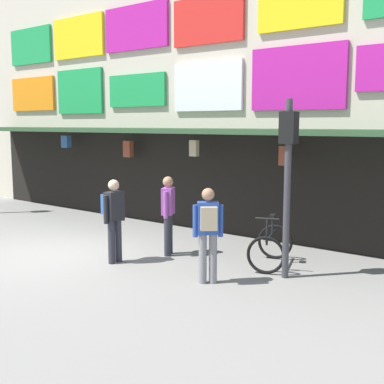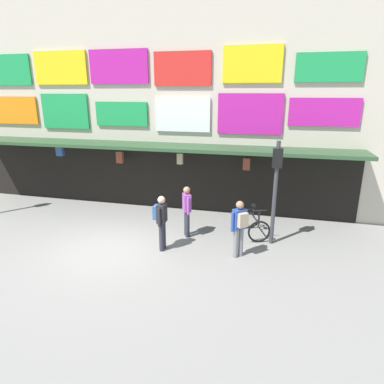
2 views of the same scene
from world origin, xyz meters
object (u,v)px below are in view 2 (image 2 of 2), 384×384
Objects in this scene: traffic_light_far at (276,177)px; bicycle_parked at (254,224)px; pedestrian_in_green at (161,219)px; pedestrian_in_black at (187,209)px; pedestrian_in_purple at (240,225)px.

bicycle_parked is at bearing 140.06° from traffic_light_far.
traffic_light_far is 2.40× the size of bicycle_parked.
traffic_light_far is 1.90× the size of pedestrian_in_green.
traffic_light_far reaches higher than bicycle_parked.
pedestrian_in_black reaches higher than bicycle_parked.
pedestrian_in_green is (-3.18, -1.21, -1.16)m from traffic_light_far.
pedestrian_in_green is 2.28m from pedestrian_in_purple.
bicycle_parked is 0.79× the size of pedestrian_in_purple.
pedestrian_in_black is at bearing -164.73° from bicycle_parked.
pedestrian_in_black is at bearing 149.95° from pedestrian_in_purple.
traffic_light_far reaches higher than pedestrian_in_green.
pedestrian_in_purple is (1.79, -1.03, 0.04)m from pedestrian_in_black.
bicycle_parked is 0.79× the size of pedestrian_in_black.
traffic_light_far is 3.60m from pedestrian_in_green.
pedestrian_in_purple is (2.28, 0.07, 0.00)m from pedestrian_in_green.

